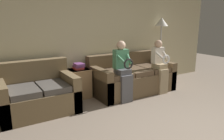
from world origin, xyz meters
name	(u,v)px	position (x,y,z in m)	size (l,w,h in m)	color
wall_back	(98,37)	(0.00, 2.92, 1.27)	(7.14, 0.06, 2.55)	beige
couch_main	(131,78)	(0.58, 2.39, 0.33)	(1.93, 0.98, 0.88)	brown
couch_side	(37,95)	(-1.60, 2.35, 0.32)	(1.35, 0.92, 0.92)	brown
child_left_seated	(123,68)	(0.06, 1.99, 0.70)	(0.32, 0.38, 1.26)	#56565B
child_right_seated	(160,64)	(1.10, 1.99, 0.68)	(0.29, 0.38, 1.22)	tan
side_shelf	(79,83)	(-0.64, 2.66, 0.32)	(0.46, 0.43, 0.63)	#9E7A51
book_stack	(79,66)	(-0.63, 2.66, 0.70)	(0.20, 0.26, 0.13)	#BC3833
floor_lamp	(161,27)	(1.73, 2.66, 1.48)	(0.34, 0.34, 1.73)	#2D2B28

